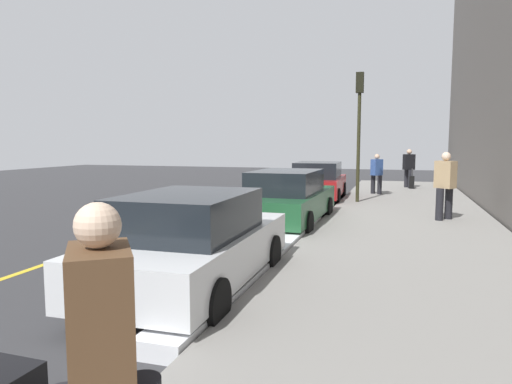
{
  "coord_description": "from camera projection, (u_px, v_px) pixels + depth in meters",
  "views": [
    {
      "loc": [
        -12.62,
        -3.03,
        2.24
      ],
      "look_at": [
        -1.95,
        0.27,
        1.06
      ],
      "focal_mm": 32.61,
      "sensor_mm": 36.0,
      "label": 1
    }
  ],
  "objects": [
    {
      "name": "lane_stripe_centre",
      "position": [
        183.0,
        217.0,
        14.06
      ],
      "size": [
        28.0,
        0.14,
        0.01
      ],
      "primitive_type": "cube",
      "color": "gold",
      "rests_on": "ground"
    },
    {
      "name": "pedestrian_blue_coat",
      "position": [
        377.0,
        173.0,
        19.06
      ],
      "size": [
        0.52,
        0.5,
        1.64
      ],
      "color": "black",
      "rests_on": "sidewalk"
    },
    {
      "name": "sidewalk",
      "position": [
        408.0,
        226.0,
        12.14
      ],
      "size": [
        28.0,
        4.6,
        0.15
      ],
      "primitive_type": "cube",
      "color": "gray",
      "rests_on": "ground"
    },
    {
      "name": "traffic_light_pole",
      "position": [
        359.0,
        115.0,
        16.3
      ],
      "size": [
        0.35,
        0.26,
        4.54
      ],
      "color": "#2D2D19",
      "rests_on": "sidewalk"
    },
    {
      "name": "parked_car_green",
      "position": [
        287.0,
        198.0,
        12.57
      ],
      "size": [
        4.74,
        1.97,
        1.51
      ],
      "color": "black",
      "rests_on": "ground"
    },
    {
      "name": "pedestrian_brown_coat",
      "position": [
        103.0,
        364.0,
        2.4
      ],
      "size": [
        0.57,
        0.53,
        1.8
      ],
      "color": "black",
      "rests_on": "sidewalk"
    },
    {
      "name": "pedestrian_tan_coat",
      "position": [
        445.0,
        184.0,
        12.63
      ],
      "size": [
        0.56,
        0.59,
        1.85
      ],
      "color": "black",
      "rests_on": "sidewalk"
    },
    {
      "name": "rolling_suitcase",
      "position": [
        412.0,
        182.0,
        21.4
      ],
      "size": [
        0.34,
        0.22,
        0.94
      ],
      "color": "black",
      "rests_on": "sidewalk"
    },
    {
      "name": "parked_car_white",
      "position": [
        193.0,
        242.0,
        6.99
      ],
      "size": [
        4.32,
        1.93,
        1.51
      ],
      "color": "black",
      "rests_on": "ground"
    },
    {
      "name": "pedestrian_black_coat",
      "position": [
        409.0,
        167.0,
        21.74
      ],
      "size": [
        0.55,
        0.57,
        1.8
      ],
      "color": "black",
      "rests_on": "sidewalk"
    },
    {
      "name": "snow_bank_curb",
      "position": [
        269.0,
        255.0,
        8.89
      ],
      "size": [
        8.79,
        0.56,
        0.22
      ],
      "primitive_type": "cube",
      "color": "white",
      "rests_on": "ground"
    },
    {
      "name": "parked_car_red",
      "position": [
        318.0,
        182.0,
        17.94
      ],
      "size": [
        4.27,
        2.01,
        1.51
      ],
      "color": "black",
      "rests_on": "ground"
    },
    {
      "name": "ground_plane",
      "position": [
        286.0,
        223.0,
        13.12
      ],
      "size": [
        56.0,
        56.0,
        0.0
      ],
      "primitive_type": "plane",
      "color": "#333335"
    }
  ]
}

